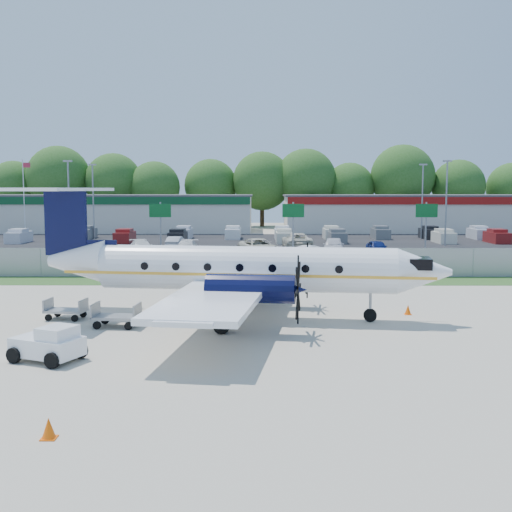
{
  "coord_description": "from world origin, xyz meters",
  "views": [
    {
      "loc": [
        0.16,
        -30.1,
        6.09
      ],
      "look_at": [
        0.0,
        6.0,
        2.3
      ],
      "focal_mm": 45.0,
      "sensor_mm": 36.0,
      "label": 1
    }
  ],
  "objects_px": {
    "baggage_cart_near": "(66,310)",
    "baggage_cart_far": "(116,316)",
    "aircraft": "(238,268)",
    "pushback_tug": "(50,344)"
  },
  "relations": [
    {
      "from": "baggage_cart_far",
      "to": "baggage_cart_near",
      "type": "bearing_deg",
      "value": 148.47
    },
    {
      "from": "pushback_tug",
      "to": "baggage_cart_far",
      "type": "bearing_deg",
      "value": 78.81
    },
    {
      "from": "aircraft",
      "to": "baggage_cart_near",
      "type": "relative_size",
      "value": 10.34
    },
    {
      "from": "baggage_cart_near",
      "to": "baggage_cart_far",
      "type": "bearing_deg",
      "value": -31.53
    },
    {
      "from": "aircraft",
      "to": "pushback_tug",
      "type": "distance_m",
      "value": 10.12
    },
    {
      "from": "pushback_tug",
      "to": "aircraft",
      "type": "bearing_deg",
      "value": 49.9
    },
    {
      "from": "baggage_cart_near",
      "to": "baggage_cart_far",
      "type": "distance_m",
      "value": 3.22
    },
    {
      "from": "pushback_tug",
      "to": "baggage_cart_far",
      "type": "relative_size",
      "value": 1.3
    },
    {
      "from": "aircraft",
      "to": "baggage_cart_far",
      "type": "distance_m",
      "value": 5.97
    },
    {
      "from": "baggage_cart_near",
      "to": "baggage_cart_far",
      "type": "relative_size",
      "value": 0.92
    }
  ]
}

